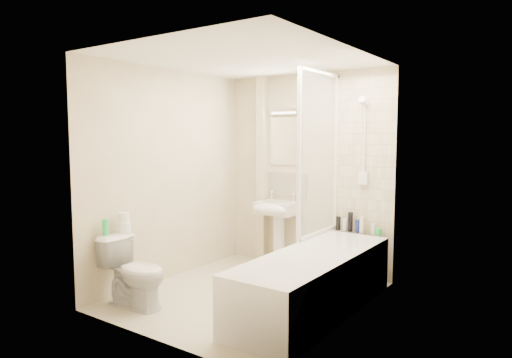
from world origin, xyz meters
The scene contains 26 objects.
floor centered at (0.00, 0.00, 0.00)m, with size 2.50×2.50×0.00m, color beige.
wall_back centered at (0.00, 1.25, 1.20)m, with size 2.20×0.02×2.40m, color beige.
wall_left centered at (-1.10, 0.00, 1.20)m, with size 0.02×2.50×2.40m, color beige.
wall_right centered at (1.10, 0.00, 1.20)m, with size 0.02×2.50×2.40m, color beige.
ceiling centered at (0.00, 0.00, 2.40)m, with size 2.20×2.50×0.02m, color white.
tile_back centered at (0.75, 1.24, 1.42)m, with size 0.70×0.01×1.75m, color beige.
tile_right centered at (1.09, 0.03, 1.42)m, with size 0.01×2.10×1.75m, color beige.
pipe_boxing centered at (-0.62, 1.19, 1.20)m, with size 0.12×0.12×2.40m, color beige.
splashback centered at (-0.29, 1.24, 1.03)m, with size 0.60×0.01×0.30m, color beige.
mirror centered at (-0.29, 1.24, 1.58)m, with size 0.46×0.01×0.60m, color white.
strip_light centered at (-0.29, 1.22, 1.95)m, with size 0.42×0.07×0.07m, color silver.
bathtub centered at (0.75, 0.03, 0.29)m, with size 0.70×2.10×0.55m.
shower_screen centered at (0.40, 0.80, 1.45)m, with size 0.04×0.92×1.80m.
shower_fixture centered at (0.75, 1.19, 1.55)m, with size 0.10×0.16×0.99m.
pedestal_sink centered at (-0.29, 1.01, 0.67)m, with size 0.49×0.46×0.95m.
bottle_black_a centered at (0.47, 1.16, 0.63)m, with size 0.05×0.05×0.16m, color black.
bottle_white_a centered at (0.56, 1.16, 0.62)m, with size 0.05×0.05×0.14m, color silver.
bottle_black_b centered at (0.62, 1.16, 0.66)m, with size 0.06×0.06×0.22m, color black.
bottle_blue centered at (0.72, 1.16, 0.62)m, with size 0.06×0.06×0.14m, color navy.
bottle_cream centered at (0.76, 1.16, 0.65)m, with size 0.05×0.05×0.19m, color beige.
bottle_white_b centered at (0.90, 1.16, 0.61)m, with size 0.05×0.05×0.12m, color silver.
bottle_green centered at (0.96, 1.16, 0.59)m, with size 0.07×0.07×0.08m, color green.
toilet centered at (-0.72, -0.85, 0.34)m, with size 0.69×0.43×0.68m, color white.
toilet_roll_lower centered at (-0.96, -0.76, 0.73)m, with size 0.12×0.12×0.10m, color white.
toilet_roll_upper centered at (-0.99, -0.75, 0.83)m, with size 0.11×0.11×0.10m, color white.
green_bottle centered at (-1.01, -0.96, 0.76)m, with size 0.06×0.06×0.16m, color #2ACB5E.
Camera 1 is at (2.69, -3.70, 1.65)m, focal length 32.00 mm.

